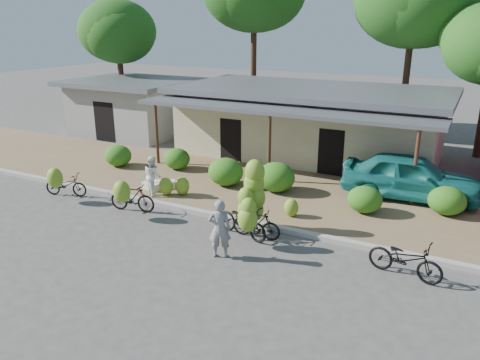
# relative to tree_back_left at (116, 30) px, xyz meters

# --- Properties ---
(ground) EXTENTS (100.00, 100.00, 0.00)m
(ground) POSITION_rel_tree_back_left_xyz_m (13.69, -13.11, -5.89)
(ground) COLOR #4A4745
(ground) RESTS_ON ground
(sidewalk) EXTENTS (60.00, 6.00, 0.12)m
(sidewalk) POSITION_rel_tree_back_left_xyz_m (13.69, -8.11, -5.83)
(sidewalk) COLOR olive
(sidewalk) RESTS_ON ground
(curb) EXTENTS (60.00, 0.25, 0.15)m
(curb) POSITION_rel_tree_back_left_xyz_m (13.69, -11.11, -5.82)
(curb) COLOR #A8A399
(curb) RESTS_ON ground
(shop_main) EXTENTS (13.00, 8.50, 3.35)m
(shop_main) POSITION_rel_tree_back_left_xyz_m (13.69, -2.18, -4.17)
(shop_main) COLOR beige
(shop_main) RESTS_ON ground
(shop_grey) EXTENTS (7.00, 6.00, 3.15)m
(shop_grey) POSITION_rel_tree_back_left_xyz_m (2.69, -2.12, -4.27)
(shop_grey) COLOR gray
(shop_grey) RESTS_ON ground
(tree_back_left) EXTENTS (4.97, 4.83, 7.73)m
(tree_back_left) POSITION_rel_tree_back_left_xyz_m (0.00, 0.00, 0.00)
(tree_back_left) COLOR #4C2C1E
(tree_back_left) RESTS_ON ground
(hedge_0) EXTENTS (1.25, 1.12, 0.97)m
(hedge_0) POSITION_rel_tree_back_left_xyz_m (6.79, -8.24, -5.28)
(hedge_0) COLOR #1F5A14
(hedge_0) RESTS_ON sidewalk
(hedge_1) EXTENTS (1.19, 1.07, 0.93)m
(hedge_1) POSITION_rel_tree_back_left_xyz_m (9.40, -7.38, -5.31)
(hedge_1) COLOR #1F5A14
(hedge_1) RESTS_ON sidewalk
(hedge_2) EXTENTS (1.43, 1.29, 1.11)m
(hedge_2) POSITION_rel_tree_back_left_xyz_m (12.40, -8.32, -5.21)
(hedge_2) COLOR #1F5A14
(hedge_2) RESTS_ON sidewalk
(hedge_3) EXTENTS (1.47, 1.32, 1.14)m
(hedge_3) POSITION_rel_tree_back_left_xyz_m (14.45, -8.06, -5.20)
(hedge_3) COLOR #1F5A14
(hedge_3) RESTS_ON sidewalk
(hedge_4) EXTENTS (1.19, 1.07, 0.93)m
(hedge_4) POSITION_rel_tree_back_left_xyz_m (17.98, -8.61, -5.31)
(hedge_4) COLOR #1F5A14
(hedge_4) RESTS_ON sidewalk
(hedge_5) EXTENTS (1.25, 1.12, 0.97)m
(hedge_5) POSITION_rel_tree_back_left_xyz_m (20.48, -7.53, -5.28)
(hedge_5) COLOR #1F5A14
(hedge_5) RESTS_ON sidewalk
(bike_far_left) EXTENTS (1.77, 1.40, 1.31)m
(bike_far_left) POSITION_rel_tree_back_left_xyz_m (7.44, -12.03, -5.34)
(bike_far_left) COLOR black
(bike_far_left) RESTS_ON ground
(bike_left) EXTENTS (1.74, 1.30, 1.34)m
(bike_left) POSITION_rel_tree_back_left_xyz_m (10.70, -12.11, -5.28)
(bike_left) COLOR black
(bike_left) RESTS_ON ground
(bike_center) EXTENTS (2.04, 1.42, 2.36)m
(bike_center) POSITION_rel_tree_back_left_xyz_m (15.08, -11.75, -4.99)
(bike_center) COLOR black
(bike_center) RESTS_ON ground
(bike_right) EXTENTS (1.59, 1.16, 1.52)m
(bike_right) POSITION_rel_tree_back_left_xyz_m (15.45, -12.13, -5.23)
(bike_right) COLOR black
(bike_right) RESTS_ON ground
(bike_far_right) EXTENTS (2.03, 1.00, 1.02)m
(bike_far_right) POSITION_rel_tree_back_left_xyz_m (19.87, -12.23, -5.38)
(bike_far_right) COLOR black
(bike_far_right) RESTS_ON ground
(loose_banana_a) EXTENTS (0.55, 0.47, 0.69)m
(loose_banana_a) POSITION_rel_tree_back_left_xyz_m (10.93, -10.34, -5.43)
(loose_banana_a) COLOR #7BB32C
(loose_banana_a) RESTS_ON sidewalk
(loose_banana_b) EXTENTS (0.56, 0.48, 0.70)m
(loose_banana_b) POSITION_rel_tree_back_left_xyz_m (11.48, -10.05, -5.42)
(loose_banana_b) COLOR #7BB32C
(loose_banana_b) RESTS_ON sidewalk
(loose_banana_c) EXTENTS (0.49, 0.42, 0.62)m
(loose_banana_c) POSITION_rel_tree_back_left_xyz_m (15.88, -10.09, -5.46)
(loose_banana_c) COLOR #7BB32C
(loose_banana_c) RESTS_ON sidewalk
(sack_near) EXTENTS (0.94, 0.76, 0.30)m
(sack_near) POSITION_rel_tree_back_left_xyz_m (10.41, -9.72, -5.62)
(sack_near) COLOR silver
(sack_near) RESTS_ON sidewalk
(sack_far) EXTENTS (0.82, 0.55, 0.28)m
(sack_far) POSITION_rel_tree_back_left_xyz_m (10.06, -10.09, -5.63)
(sack_far) COLOR silver
(sack_far) RESTS_ON sidewalk
(vendor) EXTENTS (0.75, 0.65, 1.72)m
(vendor) POSITION_rel_tree_back_left_xyz_m (15.06, -13.48, -5.03)
(vendor) COLOR gray
(vendor) RESTS_ON ground
(bystander) EXTENTS (0.93, 0.88, 1.51)m
(bystander) POSITION_rel_tree_back_left_xyz_m (10.49, -10.51, -5.02)
(bystander) COLOR white
(bystander) RESTS_ON sidewalk
(teal_van) EXTENTS (5.03, 2.31, 1.67)m
(teal_van) POSITION_rel_tree_back_left_xyz_m (19.13, -6.46, -4.94)
(teal_van) COLOR #19726C
(teal_van) RESTS_ON sidewalk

